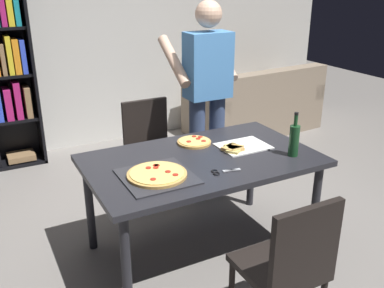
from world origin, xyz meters
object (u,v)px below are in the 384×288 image
(wine_bottle, at_px, (294,140))
(dining_table, at_px, (202,167))
(couch, at_px, (256,109))
(person_serving_pizza, at_px, (207,91))
(chair_far_side, at_px, (150,144))
(kitchen_scissors, at_px, (221,171))
(pepperoni_pizza_on_tray, at_px, (157,175))
(chair_near_camera, at_px, (289,263))
(second_pizza_plain, at_px, (194,142))

(wine_bottle, bearing_deg, dining_table, 155.96)
(couch, relative_size, person_serving_pizza, 1.01)
(chair_far_side, height_order, person_serving_pizza, person_serving_pizza)
(wine_bottle, distance_m, kitchen_scissors, 0.60)
(kitchen_scissors, bearing_deg, dining_table, 89.02)
(pepperoni_pizza_on_tray, distance_m, kitchen_scissors, 0.41)
(dining_table, height_order, chair_near_camera, chair_near_camera)
(chair_near_camera, xyz_separation_m, person_serving_pizza, (0.45, 1.71, 0.49))
(chair_near_camera, distance_m, second_pizza_plain, 1.26)
(chair_near_camera, distance_m, person_serving_pizza, 1.83)
(chair_far_side, bearing_deg, person_serving_pizza, -25.95)
(dining_table, height_order, chair_far_side, chair_far_side)
(person_serving_pizza, bearing_deg, second_pizza_plain, -128.05)
(dining_table, bearing_deg, pepperoni_pizza_on_tray, -160.64)
(kitchen_scissors, bearing_deg, chair_far_side, 89.79)
(pepperoni_pizza_on_tray, distance_m, second_pizza_plain, 0.63)
(chair_near_camera, xyz_separation_m, chair_far_side, (0.00, 1.93, 0.00))
(dining_table, bearing_deg, wine_bottle, -24.04)
(wine_bottle, bearing_deg, chair_near_camera, -129.70)
(couch, bearing_deg, kitchen_scissors, -130.30)
(person_serving_pizza, distance_m, wine_bottle, 1.02)
(kitchen_scissors, distance_m, second_pizza_plain, 0.54)
(dining_table, distance_m, wine_bottle, 0.67)
(chair_near_camera, xyz_separation_m, couch, (1.91, 2.95, -0.21))
(chair_far_side, bearing_deg, chair_near_camera, -90.00)
(chair_far_side, bearing_deg, dining_table, -90.00)
(second_pizza_plain, bearing_deg, person_serving_pizza, 51.95)
(couch, xyz_separation_m, person_serving_pizza, (-1.45, -1.24, 0.70))
(couch, distance_m, second_pizza_plain, 2.55)
(wine_bottle, height_order, second_pizza_plain, wine_bottle)
(pepperoni_pizza_on_tray, xyz_separation_m, second_pizza_plain, (0.48, 0.41, -0.00))
(couch, bearing_deg, wine_bottle, -120.46)
(person_serving_pizza, bearing_deg, chair_near_camera, -104.84)
(person_serving_pizza, xyz_separation_m, wine_bottle, (0.13, -1.00, -0.13))
(couch, bearing_deg, chair_far_side, -151.76)
(couch, bearing_deg, chair_near_camera, -122.85)
(chair_near_camera, relative_size, chair_far_side, 1.00)
(person_serving_pizza, height_order, kitchen_scissors, person_serving_pizza)
(dining_table, distance_m, couch, 2.78)
(dining_table, height_order, kitchen_scissors, kitchen_scissors)
(chair_far_side, bearing_deg, kitchen_scissors, -90.21)
(person_serving_pizza, distance_m, second_pizza_plain, 0.65)
(chair_near_camera, xyz_separation_m, pepperoni_pizza_on_tray, (-0.40, 0.82, 0.25))
(pepperoni_pizza_on_tray, height_order, kitchen_scissors, pepperoni_pizza_on_tray)
(pepperoni_pizza_on_tray, bearing_deg, chair_near_camera, -64.18)
(chair_far_side, xyz_separation_m, couch, (1.91, 1.02, -0.21))
(pepperoni_pizza_on_tray, bearing_deg, person_serving_pizza, 46.07)
(couch, xyz_separation_m, second_pizza_plain, (-1.83, -1.72, 0.46))
(chair_near_camera, distance_m, wine_bottle, 0.98)
(chair_near_camera, bearing_deg, second_pizza_plain, 86.27)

